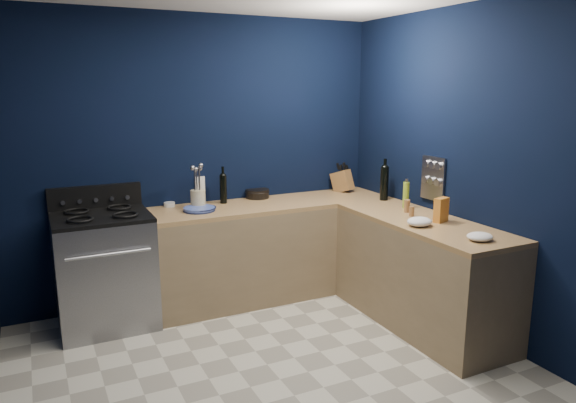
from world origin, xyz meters
TOP-DOWN VIEW (x-y plane):
  - floor at (0.00, 0.00)m, footprint 3.50×3.50m
  - wall_back at (0.00, 1.76)m, footprint 3.50×0.02m
  - wall_right at (1.76, 0.00)m, footprint 0.02×3.50m
  - wall_front at (0.00, -1.76)m, footprint 3.50×0.02m
  - cab_back at (0.60, 1.44)m, footprint 2.30×0.63m
  - top_back at (0.60, 1.44)m, footprint 2.30×0.63m
  - cab_right at (1.44, 0.29)m, footprint 0.63×1.67m
  - top_right at (1.44, 0.29)m, footprint 0.63×1.67m
  - gas_range at (-0.93, 1.42)m, footprint 0.76×0.66m
  - oven_door at (-0.93, 1.10)m, footprint 0.59×0.02m
  - cooktop at (-0.93, 1.42)m, footprint 0.76×0.66m
  - backguard at (-0.93, 1.72)m, footprint 0.76×0.06m
  - spice_panel at (1.74, 0.55)m, footprint 0.02×0.28m
  - wall_outlet at (0.00, 1.74)m, footprint 0.09×0.02m
  - plate_stack at (-0.12, 1.40)m, footprint 0.34×0.34m
  - ramekin at (-0.31, 1.69)m, footprint 0.13×0.13m
  - utensil_crock at (-0.09, 1.51)m, footprint 0.16×0.16m
  - wine_bottle_back at (0.18, 1.61)m, footprint 0.08×0.08m
  - lemon_basket at (0.56, 1.69)m, footprint 0.28×0.28m
  - knife_block at (1.47, 1.61)m, footprint 0.20×0.27m
  - wine_bottle_right at (1.60, 1.07)m, footprint 0.08×0.08m
  - oil_bottle at (1.58, 0.71)m, footprint 0.07×0.07m
  - spice_jar_near at (1.48, 0.57)m, footprint 0.06×0.06m
  - spice_jar_far at (1.43, 0.44)m, footprint 0.06×0.06m
  - crouton_bag at (1.52, 0.19)m, footprint 0.15×0.10m
  - towel_front at (1.28, 0.16)m, footprint 0.25×0.23m
  - towel_end at (1.40, -0.34)m, footprint 0.20×0.18m

SIDE VIEW (x-z plane):
  - floor at x=0.00m, z-range -0.02..0.00m
  - cab_back at x=0.60m, z-range 0.00..0.86m
  - cab_right at x=1.44m, z-range 0.00..0.86m
  - oven_door at x=-0.93m, z-range 0.24..0.66m
  - gas_range at x=-0.93m, z-range 0.00..0.92m
  - top_back at x=0.60m, z-range 0.86..0.90m
  - top_right at x=1.44m, z-range 0.86..0.90m
  - plate_stack at x=-0.12m, z-range 0.90..0.93m
  - ramekin at x=-0.31m, z-range 0.90..0.94m
  - towel_end at x=1.40m, z-range 0.90..0.96m
  - cooktop at x=-0.93m, z-range 0.92..0.95m
  - towel_front at x=1.28m, z-range 0.90..0.97m
  - spice_jar_far at x=1.43m, z-range 0.90..0.98m
  - lemon_basket at x=0.56m, z-range 0.90..0.99m
  - spice_jar_near at x=1.48m, z-range 0.90..1.01m
  - utensil_crock at x=-0.09m, z-range 0.90..1.06m
  - crouton_bag at x=1.52m, z-range 0.90..1.10m
  - knife_block at x=1.47m, z-range 0.88..1.13m
  - oil_bottle at x=1.58m, z-range 0.90..1.14m
  - wine_bottle_back at x=0.18m, z-range 0.90..1.16m
  - backguard at x=-0.93m, z-range 0.94..1.14m
  - wine_bottle_right at x=1.60m, z-range 0.90..1.22m
  - wall_outlet at x=0.00m, z-range 1.02..1.15m
  - spice_panel at x=1.74m, z-range 0.99..1.37m
  - wall_back at x=0.00m, z-range 0.00..2.60m
  - wall_right at x=1.76m, z-range 0.00..2.60m
  - wall_front at x=0.00m, z-range 0.00..2.60m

